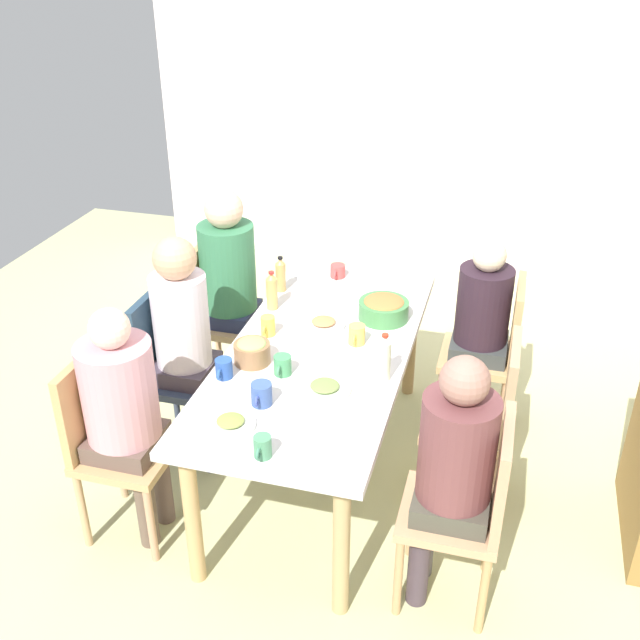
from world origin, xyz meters
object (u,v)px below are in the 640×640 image
chair_5 (494,348)px  cup_3 (357,335)px  chair_1 (218,311)px  bowl_1 (252,351)px  bottle_1 (281,275)px  bottle_2 (272,291)px  chair_3 (111,437)px  plate_1 (324,324)px  dining_table (320,363)px  person_4 (184,330)px  cup_6 (268,326)px  cup_4 (282,365)px  plate_0 (325,388)px  person_1 (230,274)px  chair_2 (484,414)px  cup_5 (338,271)px  plate_2 (231,423)px  cup_1 (224,369)px  person_5 (479,319)px  chair_0 (472,504)px  person_3 (123,405)px  chair_4 (172,365)px  person_0 (453,462)px  bowl_0 (384,308)px  bottle_0 (384,358)px  cup_0 (262,447)px

chair_5 → cup_3: bearing=-49.5°
chair_1 → bowl_1: size_ratio=5.31×
bottle_1 → bottle_2: size_ratio=0.95×
chair_3 → plate_1: (-0.84, 0.76, 0.25)m
chair_3 → dining_table: bearing=128.2°
person_4 → cup_6: 0.44m
bottle_1 → cup_3: bearing=49.6°
dining_table → cup_4: (0.27, -0.10, 0.13)m
plate_0 → cup_4: 0.23m
person_1 → chair_2: person_1 is taller
plate_1 → bottle_1: size_ratio=1.08×
person_4 → cup_5: person_4 is taller
plate_1 → cup_3: size_ratio=1.88×
chair_1 → plate_2: size_ratio=4.37×
chair_1 → cup_1: chair_1 is taller
chair_5 → person_5: bearing=-90.0°
person_1 → plate_1: 0.79m
chair_0 → chair_2: size_ratio=1.00×
chair_2 → person_3: 1.65m
chair_4 → bottle_2: 0.65m
person_0 → bottle_1: 1.60m
chair_1 → plate_1: 0.91m
dining_table → chair_0: (0.63, 0.80, -0.15)m
chair_1 → cup_5: size_ratio=7.45×
bowl_0 → person_3: bearing=-43.5°
dining_table → cup_3: size_ratio=16.22×
chair_3 → bowl_1: chair_3 is taller
cup_1 → cup_5: (-1.15, 0.23, -0.01)m
plate_1 → bottle_0: size_ratio=0.94×
plate_0 → person_1: bearing=-139.7°
plate_0 → dining_table: bearing=-161.3°
bottle_0 → chair_3: bearing=-69.2°
plate_0 → cup_0: (0.50, -0.11, 0.03)m
cup_4 → bottle_2: 0.64m
cup_1 → chair_0: bearing=77.0°
person_3 → cup_1: (-0.26, 0.37, 0.08)m
person_1 → plate_2: 1.43m
chair_0 → person_5: (-1.26, -0.09, 0.16)m
chair_4 → chair_2: bearing=90.0°
plate_1 → bottle_1: bottle_1 is taller
chair_1 → cup_3: (0.55, 0.96, 0.29)m
chair_4 → plate_0: size_ratio=3.90×
bottle_0 → plate_2: bearing=-46.4°
dining_table → cup_6: size_ratio=17.65×
chair_0 → chair_1: size_ratio=1.00×
bowl_1 → cup_5: (-1.00, 0.15, -0.02)m
chair_3 → bottle_1: bottle_1 is taller
chair_4 → chair_0: bearing=68.6°
bottle_0 → person_5: bearing=156.2°
chair_2 → chair_4: same height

